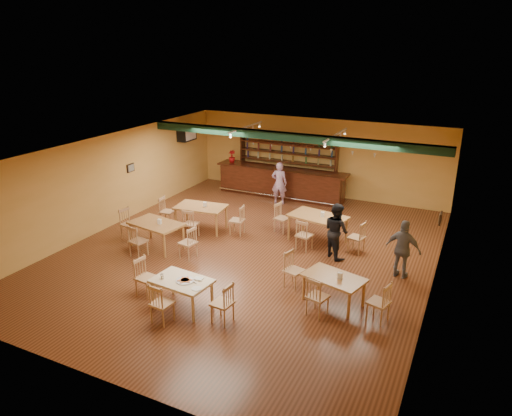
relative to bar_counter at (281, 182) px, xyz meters
The scene contains 23 objects.
floor 5.31m from the bar_counter, 77.15° to the right, with size 12.00×12.00×0.00m, color #502B16.
ceiling_beam 3.50m from the bar_counter, 63.44° to the right, with size 10.00×0.30×0.25m, color black.
track_rail_left 3.02m from the bar_counter, 109.66° to the right, with size 0.05×2.50×0.05m, color white.
track_rail_right 3.92m from the bar_counter, 34.20° to the right, with size 0.05×2.50×0.05m, color white.
ac_unit 4.15m from the bar_counter, 165.32° to the right, with size 0.34×0.70×0.48m, color white.
picture_left 5.74m from the bar_counter, 132.44° to the right, with size 0.04×0.34×0.28m, color black.
picture_right 7.79m from the bar_counter, 37.12° to the right, with size 0.04×0.34×0.28m, color black.
bar_counter is the anchor object (origin of this frame).
back_bar_hutch 0.85m from the bar_counter, 90.00° to the left, with size 4.03×0.40×2.28m, color black.
poinsettia 2.30m from the bar_counter, behind, with size 0.27×0.27×0.48m, color #AB0F11.
dining_table_a 4.36m from the bar_counter, 103.17° to the right, with size 1.57×0.94×0.79m, color #AC7B3D.
dining_table_b 4.47m from the bar_counter, 52.87° to the right, with size 1.66×1.00×0.83m, color #AC7B3D.
dining_table_c 6.18m from the bar_counter, 103.16° to the right, with size 1.55×0.93×0.77m, color #AC7B3D.
dining_table_d 7.97m from the bar_counter, 58.39° to the right, with size 1.36×0.82×0.68m, color #AC7B3D.
near_table 8.55m from the bar_counter, 82.31° to the right, with size 1.32×0.85×0.71m, color #D0B38B.
pizza_tray 8.56m from the bar_counter, 81.68° to the right, with size 0.40×0.40×0.01m, color silver.
parmesan_shaker 8.65m from the bar_counter, 85.21° to the right, with size 0.07×0.07×0.11m, color #EAE5C6.
napkin_stack 8.42m from the bar_counter, 79.91° to the right, with size 0.20×0.15×0.03m, color white.
pizza_server 8.54m from the bar_counter, 80.70° to the right, with size 0.32×0.09×0.00m, color silver.
side_plate 8.82m from the bar_counter, 79.14° to the right, with size 0.22×0.22×0.01m, color white.
patron_bar 0.90m from the bar_counter, 71.77° to the right, with size 0.58×0.38×1.59m, color #954BA4.
patron_right_a 5.59m from the bar_counter, 51.28° to the right, with size 0.77×0.60×1.59m, color black.
patron_right_b 7.20m from the bar_counter, 41.67° to the right, with size 0.91×0.38×1.55m, color slate.
Camera 1 is at (5.55, -11.05, 5.80)m, focal length 33.01 mm.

